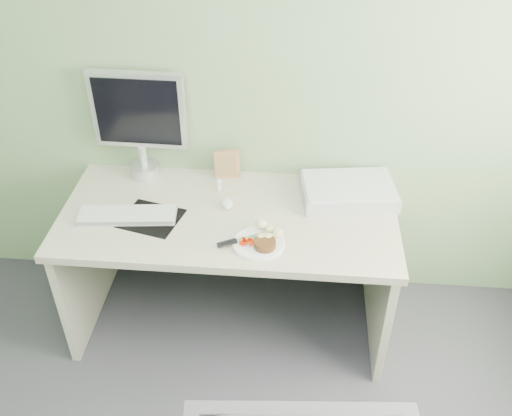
# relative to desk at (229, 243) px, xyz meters

# --- Properties ---
(wall_back) EXTENTS (3.50, 0.00, 3.50)m
(wall_back) POSITION_rel_desk_xyz_m (0.00, 0.38, 0.80)
(wall_back) COLOR gray
(wall_back) RESTS_ON floor
(desk) EXTENTS (1.60, 0.75, 0.73)m
(desk) POSITION_rel_desk_xyz_m (0.00, 0.00, 0.00)
(desk) COLOR beige
(desk) RESTS_ON floor
(plate) EXTENTS (0.23, 0.23, 0.01)m
(plate) POSITION_rel_desk_xyz_m (0.16, -0.21, 0.19)
(plate) COLOR white
(plate) RESTS_ON desk
(steak) EXTENTS (0.11, 0.11, 0.03)m
(steak) POSITION_rel_desk_xyz_m (0.19, -0.23, 0.21)
(steak) COLOR black
(steak) RESTS_ON plate
(potato_pile) EXTENTS (0.11, 0.09, 0.05)m
(potato_pile) POSITION_rel_desk_xyz_m (0.20, -0.16, 0.22)
(potato_pile) COLOR tan
(potato_pile) RESTS_ON plate
(carrot_heap) EXTENTS (0.05, 0.04, 0.03)m
(carrot_heap) POSITION_rel_desk_xyz_m (0.11, -0.22, 0.21)
(carrot_heap) COLOR #F12905
(carrot_heap) RESTS_ON plate
(steak_knife) EXTENTS (0.22, 0.13, 0.02)m
(steak_knife) POSITION_rel_desk_xyz_m (0.06, -0.22, 0.21)
(steak_knife) COLOR silver
(steak_knife) RESTS_ON plate
(mousepad) EXTENTS (0.31, 0.29, 0.00)m
(mousepad) POSITION_rel_desk_xyz_m (-0.36, -0.07, 0.18)
(mousepad) COLOR black
(mousepad) RESTS_ON desk
(keyboard) EXTENTS (0.46, 0.18, 0.02)m
(keyboard) POSITION_rel_desk_xyz_m (-0.47, -0.07, 0.20)
(keyboard) COLOR white
(keyboard) RESTS_ON desk
(computer_mouse) EXTENTS (0.07, 0.11, 0.03)m
(computer_mouse) POSITION_rel_desk_xyz_m (-0.01, 0.07, 0.20)
(computer_mouse) COLOR white
(computer_mouse) RESTS_ON desk
(photo_frame) EXTENTS (0.13, 0.04, 0.16)m
(photo_frame) POSITION_rel_desk_xyz_m (-0.04, 0.31, 0.26)
(photo_frame) COLOR brown
(photo_frame) RESTS_ON desk
(eyedrop_bottle) EXTENTS (0.03, 0.03, 0.07)m
(eyedrop_bottle) POSITION_rel_desk_xyz_m (-0.07, 0.20, 0.22)
(eyedrop_bottle) COLOR white
(eyedrop_bottle) RESTS_ON desk
(scanner) EXTENTS (0.49, 0.36, 0.07)m
(scanner) POSITION_rel_desk_xyz_m (0.57, 0.19, 0.22)
(scanner) COLOR #B3B5BB
(scanner) RESTS_ON desk
(monitor) EXTENTS (0.47, 0.15, 0.56)m
(monitor) POSITION_rel_desk_xyz_m (-0.47, 0.32, 0.50)
(monitor) COLOR silver
(monitor) RESTS_ON desk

